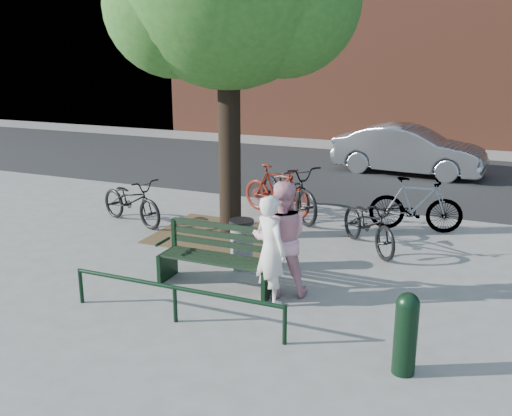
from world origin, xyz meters
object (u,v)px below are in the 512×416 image
at_px(person_left, 271,250).
at_px(bicycle_c, 288,190).
at_px(bollard, 406,331).
at_px(litter_bin, 242,244).
at_px(park_bench, 219,255).
at_px(person_right, 281,239).
at_px(parked_car, 409,150).

xyz_separation_m(person_left, bicycle_c, (-1.15, 3.99, -0.20)).
height_order(bollard, litter_bin, bollard).
xyz_separation_m(park_bench, bollard, (2.91, -1.37, 0.03)).
height_order(person_right, bollard, person_right).
xyz_separation_m(park_bench, person_left, (0.92, -0.25, 0.29)).
bearing_deg(person_left, litter_bin, -17.65).
relative_size(person_right, bollard, 1.76).
relative_size(park_bench, person_right, 1.04).
relative_size(bicycle_c, parked_car, 0.54).
relative_size(park_bench, parked_car, 0.43).
xyz_separation_m(park_bench, parked_car, (1.46, 8.98, 0.20)).
bearing_deg(parked_car, litter_bin, 175.61).
height_order(bicycle_c, parked_car, parked_car).
bearing_deg(park_bench, bollard, -25.13).
bearing_deg(bicycle_c, person_left, -124.43).
bearing_deg(bicycle_c, park_bench, -136.94).
xyz_separation_m(litter_bin, parked_car, (1.42, 8.22, 0.26)).
bearing_deg(person_right, bollard, 120.17).
relative_size(park_bench, bicycle_c, 0.79).
height_order(person_left, parked_car, person_left).
relative_size(person_left, litter_bin, 1.90).
bearing_deg(person_left, park_bench, 15.92).
bearing_deg(litter_bin, bicycle_c, 95.17).
xyz_separation_m(park_bench, litter_bin, (0.04, 0.76, -0.07)).
bearing_deg(bicycle_c, bollard, -108.91).
xyz_separation_m(person_left, litter_bin, (-0.88, 1.00, -0.36)).
bearing_deg(park_bench, person_left, -15.15).
bearing_deg(person_right, person_left, 60.63).
height_order(person_right, bicycle_c, person_right).
relative_size(park_bench, litter_bin, 2.15).
bearing_deg(park_bench, parked_car, 80.78).
relative_size(bollard, litter_bin, 1.17).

